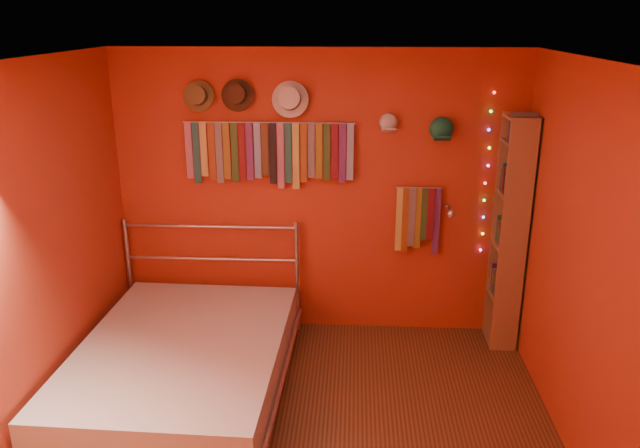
% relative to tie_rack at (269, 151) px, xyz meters
% --- Properties ---
extents(ground, '(3.50, 3.50, 0.00)m').
position_rel_tie_rack_xyz_m(ground, '(0.42, -1.69, -1.65)').
color(ground, '#502C1B').
rests_on(ground, ground).
extents(back_wall, '(3.50, 0.02, 2.50)m').
position_rel_tie_rack_xyz_m(back_wall, '(0.42, 0.06, -0.40)').
color(back_wall, '#A9411B').
rests_on(back_wall, ground).
extents(right_wall, '(0.02, 3.50, 2.50)m').
position_rel_tie_rack_xyz_m(right_wall, '(2.17, -1.69, -0.40)').
color(right_wall, '#A9411B').
rests_on(right_wall, ground).
extents(left_wall, '(0.02, 3.50, 2.50)m').
position_rel_tie_rack_xyz_m(left_wall, '(-1.33, -1.69, -0.40)').
color(left_wall, '#A9411B').
rests_on(left_wall, ground).
extents(ceiling, '(3.50, 3.50, 0.02)m').
position_rel_tie_rack_xyz_m(ceiling, '(0.42, -1.69, 0.85)').
color(ceiling, white).
rests_on(ceiling, back_wall).
extents(tie_rack, '(1.45, 0.03, 0.57)m').
position_rel_tie_rack_xyz_m(tie_rack, '(0.00, 0.00, 0.00)').
color(tie_rack, silver).
rests_on(tie_rack, back_wall).
extents(small_tie_rack, '(0.40, 0.03, 0.60)m').
position_rel_tie_rack_xyz_m(small_tie_rack, '(1.28, 0.00, -0.56)').
color(small_tie_rack, silver).
rests_on(small_tie_rack, back_wall).
extents(fedora_olive, '(0.26, 0.14, 0.25)m').
position_rel_tie_rack_xyz_m(fedora_olive, '(-0.57, -0.03, 0.46)').
color(fedora_olive, brown).
rests_on(fedora_olive, back_wall).
extents(fedora_brown, '(0.27, 0.14, 0.26)m').
position_rel_tie_rack_xyz_m(fedora_brown, '(-0.25, -0.03, 0.47)').
color(fedora_brown, '#422817').
rests_on(fedora_brown, back_wall).
extents(fedora_white, '(0.30, 0.16, 0.30)m').
position_rel_tie_rack_xyz_m(fedora_white, '(0.19, -0.03, 0.44)').
color(fedora_white, silver).
rests_on(fedora_white, back_wall).
extents(cap_white, '(0.16, 0.21, 0.16)m').
position_rel_tie_rack_xyz_m(cap_white, '(1.00, 0.01, 0.25)').
color(cap_white, white).
rests_on(cap_white, back_wall).
extents(cap_green, '(0.19, 0.24, 0.19)m').
position_rel_tie_rack_xyz_m(cap_green, '(1.43, 0.01, 0.20)').
color(cap_green, '#1A7753').
rests_on(cap_green, back_wall).
extents(fairy_lights, '(0.05, 0.02, 1.38)m').
position_rel_tie_rack_xyz_m(fairy_lights, '(1.84, 0.02, -0.18)').
color(fairy_lights, '#FF3333').
rests_on(fairy_lights, back_wall).
extents(reading_lamp, '(0.07, 0.30, 0.09)m').
position_rel_tie_rack_xyz_m(reading_lamp, '(1.53, -0.17, -0.46)').
color(reading_lamp, silver).
rests_on(reading_lamp, back_wall).
extents(bookshelf, '(0.25, 0.34, 2.00)m').
position_rel_tie_rack_xyz_m(bookshelf, '(2.07, -0.16, -0.64)').
color(bookshelf, '#986D44').
rests_on(bookshelf, ground).
extents(bed, '(1.62, 2.16, 1.04)m').
position_rel_tie_rack_xyz_m(bed, '(-0.53, -1.12, -1.42)').
color(bed, silver).
rests_on(bed, ground).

